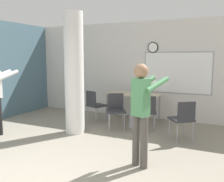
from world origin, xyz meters
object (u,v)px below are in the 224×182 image
bottle_on_table (138,90)px  chair_table_right (147,110)px  person_playing_side (142,107)px  chair_table_left (95,104)px  folding_table (133,96)px  chair_table_front (116,108)px  chair_mid_room (183,117)px

bottle_on_table → chair_table_right: (0.52, -0.80, -0.36)m
bottle_on_table → person_playing_side: bearing=-69.4°
chair_table_left → person_playing_side: 3.02m
folding_table → person_playing_side: size_ratio=0.87×
chair_table_left → person_playing_side: person_playing_side is taller
person_playing_side → folding_table: bearing=113.1°
folding_table → chair_table_front: bearing=-99.3°
bottle_on_table → chair_mid_room: bearing=-39.3°
bottle_on_table → chair_mid_room: (1.44, -1.18, -0.36)m
person_playing_side → chair_table_front: bearing=124.9°
bottle_on_table → person_playing_side: (1.04, -2.76, 0.12)m
chair_table_right → person_playing_side: 2.08m
bottle_on_table → chair_table_front: bottle_on_table is taller
bottle_on_table → chair_table_right: bearing=-56.8°
chair_table_left → chair_table_right: bearing=-7.1°
bottle_on_table → chair_table_right: bottle_on_table is taller
bottle_on_table → folding_table: bearing=-139.1°
person_playing_side → chair_mid_room: bearing=75.8°
bottle_on_table → chair_mid_room: bottle_on_table is taller
folding_table → chair_table_right: bearing=-49.0°
bottle_on_table → chair_table_left: size_ratio=0.28×
folding_table → chair_table_front: 0.88m
folding_table → chair_table_left: (-0.93, -0.52, -0.21)m
folding_table → chair_mid_room: chair_mid_room is taller
chair_table_front → chair_table_right: (0.76, 0.13, 0.00)m
chair_table_right → person_playing_side: (0.52, -1.96, 0.48)m
bottle_on_table → person_playing_side: 2.95m
folding_table → person_playing_side: (1.14, -2.67, 0.27)m
chair_table_left → person_playing_side: size_ratio=0.52×
chair_mid_room → chair_table_right: bearing=157.6°
bottle_on_table → chair_table_front: bearing=-104.4°
chair_table_right → chair_table_left: (-1.55, 0.19, 0.00)m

